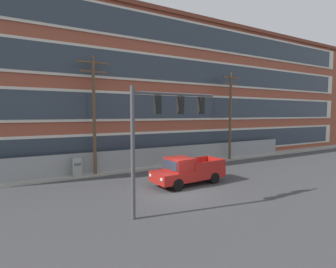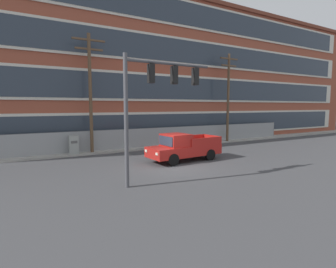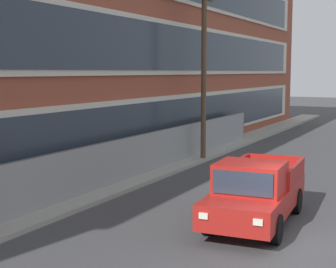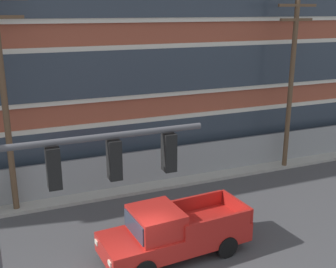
# 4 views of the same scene
# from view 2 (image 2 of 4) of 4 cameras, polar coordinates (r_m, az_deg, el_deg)

# --- Properties ---
(ground_plane) EXTENTS (160.00, 160.00, 0.00)m
(ground_plane) POSITION_cam_2_polar(r_m,az_deg,el_deg) (16.60, 1.18, -7.36)
(ground_plane) COLOR #424244
(sidewalk_building_side) EXTENTS (80.00, 1.76, 0.16)m
(sidewalk_building_side) POSITION_cam_2_polar(r_m,az_deg,el_deg) (23.49, -8.63, -3.26)
(sidewalk_building_side) COLOR #9E9B93
(sidewalk_building_side) RESTS_ON ground
(brick_mill_building) EXTENTS (55.15, 9.35, 14.96)m
(brick_mill_building) POSITION_cam_2_polar(r_m,az_deg,el_deg) (31.42, 0.75, 12.71)
(brick_mill_building) COLOR brown
(brick_mill_building) RESTS_ON ground
(chain_link_fence) EXTENTS (37.30, 0.06, 1.87)m
(chain_link_fence) POSITION_cam_2_polar(r_m,az_deg,el_deg) (23.69, -7.20, -1.02)
(chain_link_fence) COLOR gray
(chain_link_fence) RESTS_ON ground
(traffic_signal_mast) EXTENTS (4.78, 0.43, 6.27)m
(traffic_signal_mast) POSITION_cam_2_polar(r_m,az_deg,el_deg) (12.93, -3.03, 9.10)
(traffic_signal_mast) COLOR #4C4C51
(traffic_signal_mast) RESTS_ON ground
(pickup_truck_red) EXTENTS (5.53, 2.37, 1.95)m
(pickup_truck_red) POSITION_cam_2_polar(r_m,az_deg,el_deg) (18.55, 3.30, -3.01)
(pickup_truck_red) COLOR #AD1E19
(pickup_truck_red) RESTS_ON ground
(utility_pole_near_corner) EXTENTS (2.53, 0.26, 9.48)m
(utility_pole_near_corner) POSITION_cam_2_polar(r_m,az_deg,el_deg) (21.85, -16.57, 9.42)
(utility_pole_near_corner) COLOR brown
(utility_pole_near_corner) RESTS_ON ground
(utility_pole_midblock) EXTENTS (2.30, 0.26, 9.26)m
(utility_pole_midblock) POSITION_cam_2_polar(r_m,az_deg,el_deg) (28.54, 12.98, 8.36)
(utility_pole_midblock) COLOR brown
(utility_pole_midblock) RESTS_ON ground
(electrical_cabinet) EXTENTS (0.68, 0.54, 1.59)m
(electrical_cabinet) POSITION_cam_2_polar(r_m,az_deg,el_deg) (21.62, -19.84, -2.43)
(electrical_cabinet) COLOR #939993
(electrical_cabinet) RESTS_ON ground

